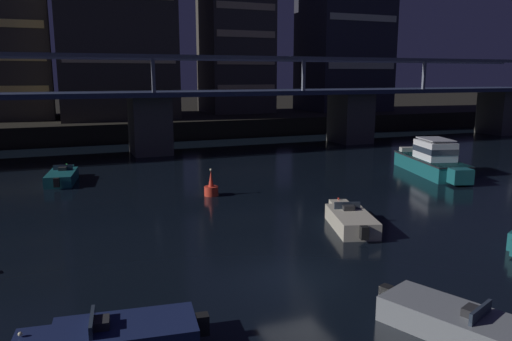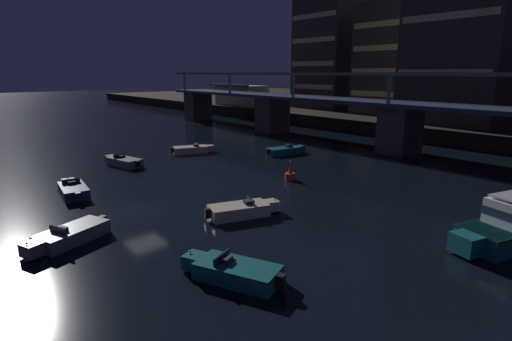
% 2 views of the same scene
% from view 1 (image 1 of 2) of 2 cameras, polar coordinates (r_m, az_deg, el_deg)
% --- Properties ---
extents(ground_plane, '(400.00, 400.00, 0.00)m').
position_cam_1_polar(ground_plane, '(19.14, 4.90, -12.28)').
color(ground_plane, black).
extents(far_riverbank, '(240.00, 80.00, 2.20)m').
position_cam_1_polar(far_riverbank, '(96.49, -16.97, 6.72)').
color(far_riverbank, black).
rests_on(far_riverbank, ground).
extents(river_bridge, '(96.42, 6.40, 9.38)m').
position_cam_1_polar(river_bridge, '(48.71, -12.27, 6.73)').
color(river_bridge, '#4C4944').
rests_on(river_bridge, ground).
extents(tower_west_tall, '(11.19, 11.55, 19.10)m').
position_cam_1_polar(tower_west_tall, '(69.80, -27.50, 13.14)').
color(tower_west_tall, '#38332D').
rests_on(tower_west_tall, far_riverbank).
extents(tower_east_tall, '(9.10, 9.17, 18.62)m').
position_cam_1_polar(tower_east_tall, '(72.84, -2.40, 14.01)').
color(tower_east_tall, '#423D38').
rests_on(tower_east_tall, far_riverbank).
extents(cabin_cruiser_near_left, '(4.69, 9.36, 2.79)m').
position_cam_1_polar(cabin_cruiser_near_left, '(40.40, 19.81, 1.10)').
color(cabin_cruiser_near_left, '#196066').
rests_on(cabin_cruiser_near_left, ground).
extents(speedboat_near_right, '(5.23, 2.25, 1.16)m').
position_cam_1_polar(speedboat_near_right, '(14.85, -15.80, -18.19)').
color(speedboat_near_right, '#19234C').
rests_on(speedboat_near_right, ground).
extents(speedboat_mid_left, '(2.86, 5.16, 1.16)m').
position_cam_1_polar(speedboat_mid_left, '(25.26, 10.88, -5.61)').
color(speedboat_mid_left, beige).
rests_on(speedboat_mid_left, ground).
extents(speedboat_mid_right, '(3.15, 5.06, 1.16)m').
position_cam_1_polar(speedboat_mid_right, '(16.20, 22.30, -16.04)').
color(speedboat_mid_right, gray).
rests_on(speedboat_mid_right, ground).
extents(speedboat_far_left, '(2.38, 5.23, 1.16)m').
position_cam_1_polar(speedboat_far_left, '(37.73, -21.57, -0.67)').
color(speedboat_far_left, '#196066').
rests_on(speedboat_far_left, ground).
extents(channel_buoy, '(0.90, 0.90, 1.76)m').
position_cam_1_polar(channel_buoy, '(31.37, -5.22, -2.07)').
color(channel_buoy, red).
rests_on(channel_buoy, ground).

